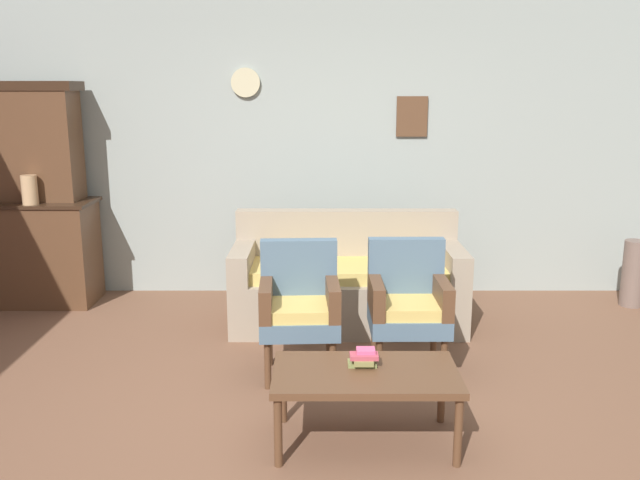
{
  "coord_description": "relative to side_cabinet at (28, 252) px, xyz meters",
  "views": [
    {
      "loc": [
        0.07,
        -3.61,
        1.91
      ],
      "look_at": [
        0.09,
        1.05,
        0.85
      ],
      "focal_mm": 37.88,
      "sensor_mm": 36.0,
      "label": 1
    }
  ],
  "objects": [
    {
      "name": "side_cabinet",
      "position": [
        0.0,
        0.0,
        0.0
      ],
      "size": [
        1.16,
        0.55,
        0.93
      ],
      "color": "brown",
      "rests_on": "ground"
    },
    {
      "name": "floral_couch",
      "position": [
        2.81,
        -0.55,
        -0.14
      ],
      "size": [
        1.86,
        0.8,
        0.9
      ],
      "color": "gray",
      "rests_on": "ground"
    },
    {
      "name": "cabinet_upper_hutch",
      "position": [
        0.0,
        0.08,
        0.98
      ],
      "size": [
        0.99,
        0.38,
        1.03
      ],
      "color": "brown",
      "rests_on": "side_cabinet"
    },
    {
      "name": "book_stack_on_table",
      "position": [
        2.82,
        -2.42,
        -0.0
      ],
      "size": [
        0.16,
        0.12,
        0.09
      ],
      "color": "olive",
      "rests_on": "coffee_table"
    },
    {
      "name": "wall_back_with_decor",
      "position": [
        2.52,
        0.38,
        0.89
      ],
      "size": [
        6.4,
        0.09,
        2.7
      ],
      "color": "#939E99",
      "rests_on": "ground"
    },
    {
      "name": "coffee_table",
      "position": [
        2.83,
        -2.49,
        -0.09
      ],
      "size": [
        1.0,
        0.56,
        0.42
      ],
      "color": "brown",
      "rests_on": "ground"
    },
    {
      "name": "armchair_near_couch_end",
      "position": [
        3.18,
        -1.52,
        0.03
      ],
      "size": [
        0.52,
        0.49,
        0.9
      ],
      "color": "slate",
      "rests_on": "ground"
    },
    {
      "name": "vase_on_cabinet",
      "position": [
        0.11,
        -0.17,
        0.59
      ],
      "size": [
        0.13,
        0.13,
        0.25
      ],
      "primitive_type": "cylinder",
      "color": "tan",
      "rests_on": "side_cabinet"
    },
    {
      "name": "ground_plane",
      "position": [
        2.52,
        -2.25,
        -0.47
      ],
      "size": [
        7.68,
        7.68,
        0.0
      ],
      "primitive_type": "plane",
      "color": "brown"
    },
    {
      "name": "armchair_near_cabinet",
      "position": [
        2.45,
        -1.56,
        0.03
      ],
      "size": [
        0.54,
        0.51,
        0.9
      ],
      "color": "slate",
      "rests_on": "ground"
    },
    {
      "name": "floor_vase_by_wall",
      "position": [
        5.37,
        -0.1,
        -0.17
      ],
      "size": [
        0.2,
        0.2,
        0.59
      ],
      "primitive_type": "cylinder",
      "color": "#705C52",
      "rests_on": "ground"
    }
  ]
}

